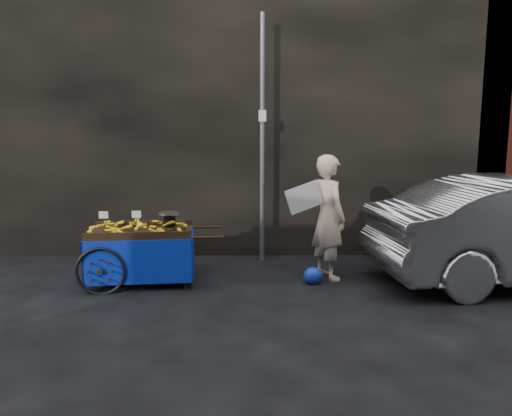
{
  "coord_description": "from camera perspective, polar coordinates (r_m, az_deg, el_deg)",
  "views": [
    {
      "loc": [
        0.06,
        -6.89,
        2.21
      ],
      "look_at": [
        0.18,
        0.5,
        1.02
      ],
      "focal_mm": 35.0,
      "sensor_mm": 36.0,
      "label": 1
    }
  ],
  "objects": [
    {
      "name": "vendor",
      "position": [
        7.36,
        8.23,
        -1.04
      ],
      "size": [
        1.01,
        0.8,
        1.83
      ],
      "rotation": [
        0.0,
        0.0,
        2.04
      ],
      "color": "beige",
      "rests_on": "ground"
    },
    {
      "name": "plastic_bag",
      "position": [
        7.23,
        6.53,
        -7.69
      ],
      "size": [
        0.27,
        0.22,
        0.24
      ],
      "primitive_type": "ellipsoid",
      "color": "#162DAB",
      "rests_on": "ground"
    },
    {
      "name": "banana_cart",
      "position": [
        7.33,
        -13.33,
        -3.22
      ],
      "size": [
        2.07,
        1.11,
        1.09
      ],
      "rotation": [
        0.0,
        0.0,
        0.09
      ],
      "color": "black",
      "rests_on": "ground"
    },
    {
      "name": "ground",
      "position": [
        7.23,
        -1.41,
        -8.64
      ],
      "size": [
        80.0,
        80.0,
        0.0
      ],
      "primitive_type": "plane",
      "color": "black",
      "rests_on": "ground"
    },
    {
      "name": "street_pole",
      "position": [
        8.19,
        0.72,
        7.73
      ],
      "size": [
        0.12,
        0.1,
        4.0
      ],
      "color": "slate",
      "rests_on": "ground"
    },
    {
      "name": "building_wall",
      "position": [
        9.5,
        1.06,
        10.9
      ],
      "size": [
        13.5,
        2.0,
        5.0
      ],
      "color": "black",
      "rests_on": "ground"
    }
  ]
}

